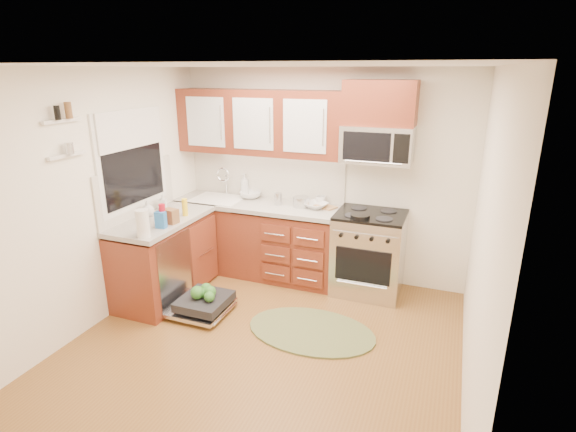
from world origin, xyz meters
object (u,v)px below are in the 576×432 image
at_px(stock_pot, 301,202).
at_px(bowl_a, 316,205).
at_px(sink, 218,208).
at_px(skillet, 360,216).
at_px(range, 369,253).
at_px(bowl_b, 250,195).
at_px(microwave, 377,144).
at_px(cutting_board, 325,207).
at_px(paper_towel_roll, 143,224).
at_px(cup, 321,200).
at_px(rug, 311,331).
at_px(dishwasher, 202,304).
at_px(upper_cabinets, 259,122).

distance_m(stock_pot, bowl_a, 0.18).
relative_size(sink, skillet, 2.95).
distance_m(range, bowl_b, 1.65).
relative_size(sink, bowl_b, 2.28).
bearing_deg(skillet, microwave, 75.52).
distance_m(cutting_board, paper_towel_roll, 2.09).
bearing_deg(skillet, cutting_board, 146.57).
bearing_deg(cutting_board, bowl_a, -147.73).
bearing_deg(sink, cup, 10.20).
xyz_separation_m(range, rug, (-0.34, -1.07, -0.46)).
bearing_deg(dishwasher, bowl_b, 90.98).
relative_size(microwave, cutting_board, 3.01).
bearing_deg(range, sink, -179.70).
height_order(range, sink, range).
xyz_separation_m(cutting_board, cup, (-0.09, 0.10, 0.04)).
xyz_separation_m(stock_pot, paper_towel_roll, (-1.09, -1.50, 0.08)).
bearing_deg(rug, bowl_b, 134.80).
relative_size(rug, bowl_b, 4.71).
bearing_deg(upper_cabinets, cutting_board, -1.70).
relative_size(dishwasher, paper_towel_roll, 2.56).
height_order(upper_cabinets, rug, upper_cabinets).
relative_size(cutting_board, bowl_b, 0.93).
bearing_deg(cutting_board, sink, -174.57).
height_order(range, paper_towel_roll, paper_towel_roll).
bearing_deg(paper_towel_roll, dishwasher, 39.37).
relative_size(stock_pot, cutting_board, 0.79).
height_order(skillet, paper_towel_roll, paper_towel_roll).
bearing_deg(cutting_board, skillet, -33.43).
height_order(microwave, bowl_b, microwave).
xyz_separation_m(sink, skillet, (1.85, -0.19, 0.17)).
relative_size(upper_cabinets, bowl_a, 7.69).
relative_size(paper_towel_roll, bowl_a, 1.03).
height_order(range, cup, cup).
xyz_separation_m(microwave, cup, (-0.65, 0.10, -0.72)).
bearing_deg(microwave, sink, -176.15).
relative_size(dishwasher, cup, 5.45).
xyz_separation_m(rug, bowl_a, (-0.33, 1.12, 0.95)).
distance_m(microwave, cutting_board, 0.95).
xyz_separation_m(upper_cabinets, bowl_b, (-0.16, 0.03, -0.91)).
xyz_separation_m(rug, paper_towel_roll, (-1.59, -0.38, 1.05)).
height_order(upper_cabinets, stock_pot, upper_cabinets).
relative_size(upper_cabinets, stock_pot, 10.35).
height_order(upper_cabinets, sink, upper_cabinets).
distance_m(stock_pot, bowl_b, 0.73).
xyz_separation_m(range, sink, (-1.93, -0.01, 0.33)).
distance_m(upper_cabinets, sink, 1.21).
xyz_separation_m(upper_cabinets, bowl_a, (0.74, -0.09, -0.92)).
bearing_deg(cup, bowl_b, -176.86).
height_order(rug, skillet, skillet).
xyz_separation_m(dishwasher, bowl_b, (-0.02, 1.30, 0.87)).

